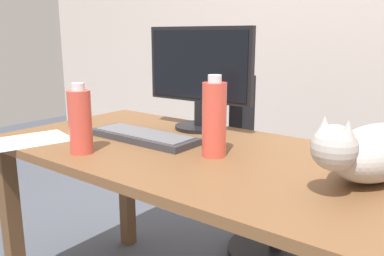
% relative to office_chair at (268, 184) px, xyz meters
% --- Properties ---
extents(back_wall, '(6.00, 0.04, 2.60)m').
position_rel_office_chair_xyz_m(back_wall, '(0.07, 0.91, 0.92)').
color(back_wall, beige).
rests_on(back_wall, ground_plane).
extents(desk, '(1.55, 0.75, 0.72)m').
position_rel_office_chair_xyz_m(desk, '(0.07, -0.66, 0.24)').
color(desk, brown).
rests_on(desk, ground_plane).
extents(office_chair, '(0.51, 0.48, 0.90)m').
position_rel_office_chair_xyz_m(office_chair, '(0.00, 0.00, 0.00)').
color(office_chair, black).
rests_on(office_chair, ground_plane).
extents(monitor, '(0.48, 0.20, 0.42)m').
position_rel_office_chair_xyz_m(monitor, '(-0.13, -0.40, 0.56)').
color(monitor, black).
rests_on(monitor, desk).
extents(keyboard, '(0.44, 0.15, 0.03)m').
position_rel_office_chair_xyz_m(keyboard, '(-0.19, -0.67, 0.35)').
color(keyboard, '#333338').
rests_on(keyboard, desk).
extents(cat, '(0.27, 0.60, 0.20)m').
position_rel_office_chair_xyz_m(cat, '(0.60, -0.61, 0.42)').
color(cat, '#B2ADA8').
rests_on(cat, desk).
extents(computer_mouse, '(0.11, 0.06, 0.04)m').
position_rel_office_chair_xyz_m(computer_mouse, '(-0.61, -0.64, 0.35)').
color(computer_mouse, '#333338').
rests_on(computer_mouse, desk).
extents(paper_sheet, '(0.28, 0.34, 0.00)m').
position_rel_office_chair_xyz_m(paper_sheet, '(-0.51, -0.95, 0.34)').
color(paper_sheet, white).
rests_on(paper_sheet, desk).
extents(water_bottle, '(0.08, 0.08, 0.23)m').
position_rel_office_chair_xyz_m(water_bottle, '(-0.23, -0.92, 0.44)').
color(water_bottle, '#D84C3D').
rests_on(water_bottle, desk).
extents(spray_bottle, '(0.08, 0.08, 0.26)m').
position_rel_office_chair_xyz_m(spray_bottle, '(0.14, -0.68, 0.46)').
color(spray_bottle, '#D84C3D').
rests_on(spray_bottle, desk).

